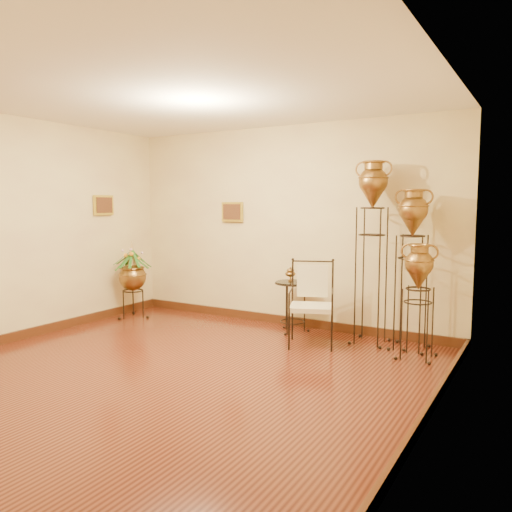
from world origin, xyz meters
The scene contains 8 objects.
ground centered at (0.00, 0.00, 0.00)m, with size 5.00×5.00×0.00m, color maroon.
room_shell centered at (-0.01, 0.01, 1.73)m, with size 5.02×5.02×2.81m.
amphora_tall centered at (1.38, 2.15, 1.15)m, with size 0.54×0.54×2.26m.
amphora_mid centered at (1.87, 2.13, 0.97)m, with size 0.51×0.51×1.91m.
amphora_short centered at (2.03, 1.82, 0.65)m, with size 0.50×0.50×1.31m.
planter_urn centered at (-2.15, 1.69, 0.67)m, with size 0.85×0.85×1.20m.
armchair centered at (0.80, 1.68, 0.51)m, with size 0.73×0.71×1.02m.
side_table centered at (0.32, 2.15, 0.36)m, with size 0.60×0.60×0.86m.
Camera 1 is at (3.26, -3.77, 1.71)m, focal length 35.00 mm.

